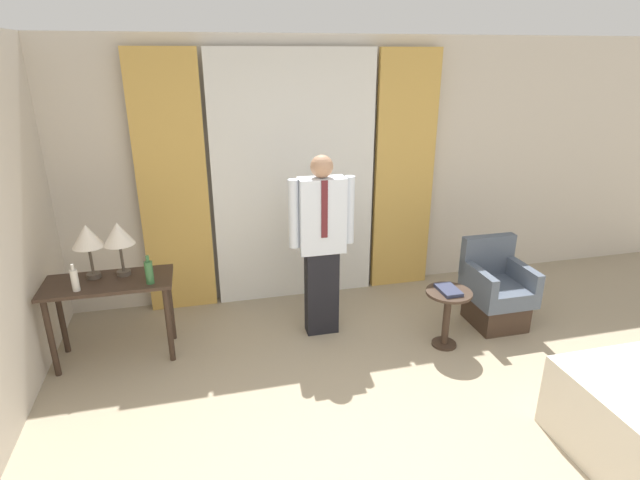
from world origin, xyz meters
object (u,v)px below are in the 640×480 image
object	(u,v)px
person	(322,240)
book	(448,290)
bottle_near_edge	(149,272)
armchair	(495,292)
desk	(110,295)
table_lamp_right	(118,235)
side_table	(447,309)
table_lamp_left	(87,238)
bottle_by_lamp	(75,280)

from	to	relation	value
person	book	world-z (taller)	person
bottle_near_edge	armchair	bearing A→B (deg)	-2.34
desk	table_lamp_right	distance (m)	0.52
person	book	bearing A→B (deg)	-27.02
person	armchair	size ratio (longest dim) A/B	2.03
armchair	side_table	size ratio (longest dim) A/B	1.53
desk	armchair	distance (m)	3.56
side_table	table_lamp_right	bearing A→B (deg)	167.08
table_lamp_right	person	size ratio (longest dim) A/B	0.28
armchair	book	distance (m)	0.76
table_lamp_left	person	size ratio (longest dim) A/B	0.28
desk	person	xyz separation A→B (m)	(1.85, -0.02, 0.33)
desk	side_table	distance (m)	2.94
desk	bottle_by_lamp	world-z (taller)	bottle_by_lamp
table_lamp_right	book	bearing A→B (deg)	-12.96
bottle_near_edge	bottle_by_lamp	xyz separation A→B (m)	(-0.57, -0.00, -0.01)
desk	side_table	world-z (taller)	desk
desk	person	size ratio (longest dim) A/B	0.61
armchair	book	size ratio (longest dim) A/B	3.28
table_lamp_right	bottle_by_lamp	xyz separation A→B (m)	(-0.33, -0.23, -0.27)
table_lamp_left	table_lamp_right	distance (m)	0.24
table_lamp_left	bottle_near_edge	bearing A→B (deg)	-25.92
table_lamp_right	bottle_by_lamp	distance (m)	0.49
table_lamp_left	table_lamp_right	xyz separation A→B (m)	(0.24, 0.00, 0.00)
desk	table_lamp_left	world-z (taller)	table_lamp_left
bottle_near_edge	side_table	world-z (taller)	bottle_near_edge
desk	bottle_near_edge	distance (m)	0.44
bottle_near_edge	book	bearing A→B (deg)	-9.09
desk	table_lamp_right	world-z (taller)	table_lamp_right
bottle_near_edge	armchair	xyz separation A→B (m)	(3.19, -0.13, -0.51)
side_table	book	size ratio (longest dim) A/B	2.14
armchair	book	bearing A→B (deg)	-157.89
side_table	book	bearing A→B (deg)	-178.95
bottle_by_lamp	side_table	size ratio (longest dim) A/B	0.42
table_lamp_right	side_table	bearing A→B (deg)	-12.92
bottle_near_edge	book	size ratio (longest dim) A/B	0.96
table_lamp_right	side_table	xyz separation A→B (m)	(2.76, -0.63, -0.72)
desk	bottle_near_edge	xyz separation A→B (m)	(0.35, -0.14, 0.23)
bottle_by_lamp	person	bearing A→B (deg)	3.36
bottle_near_edge	book	distance (m)	2.56
table_lamp_left	side_table	size ratio (longest dim) A/B	0.86
bottle_by_lamp	side_table	bearing A→B (deg)	-7.38
bottle_near_edge	armchair	world-z (taller)	bottle_near_edge
table_lamp_right	bottle_near_edge	distance (m)	0.42
bottle_by_lamp	book	size ratio (longest dim) A/B	0.90
table_lamp_left	armchair	bearing A→B (deg)	-5.62
table_lamp_right	armchair	size ratio (longest dim) A/B	0.56
book	table_lamp_left	bearing A→B (deg)	168.06
armchair	bottle_by_lamp	bearing A→B (deg)	178.05
bottle_near_edge	person	distance (m)	1.50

